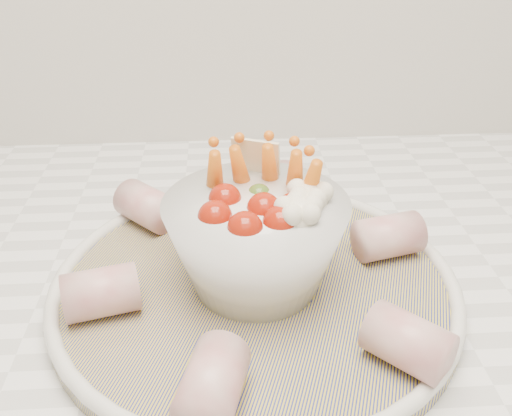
{
  "coord_description": "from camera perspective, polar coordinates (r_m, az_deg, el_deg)",
  "views": [
    {
      "loc": [
        -0.18,
        1.04,
        1.23
      ],
      "look_at": [
        -0.16,
        1.42,
        1.01
      ],
      "focal_mm": 40.0,
      "sensor_mm": 36.0,
      "label": 1
    }
  ],
  "objects": [
    {
      "name": "serving_platter",
      "position": [
        0.48,
        -0.09,
        -7.69
      ],
      "size": [
        0.42,
        0.42,
        0.02
      ],
      "color": "navy",
      "rests_on": "kitchen_counter"
    },
    {
      "name": "veggie_bowl",
      "position": [
        0.45,
        0.16,
        -3.0
      ],
      "size": [
        0.15,
        0.15,
        0.11
      ],
      "color": "silver",
      "rests_on": "serving_platter"
    },
    {
      "name": "cured_meat_rolls",
      "position": [
        0.47,
        -0.1,
        -5.46
      ],
      "size": [
        0.3,
        0.31,
        0.04
      ],
      "color": "#B15054",
      "rests_on": "serving_platter"
    }
  ]
}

